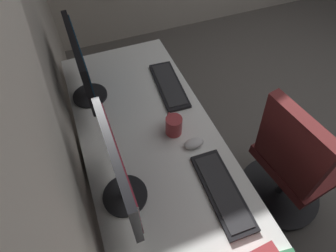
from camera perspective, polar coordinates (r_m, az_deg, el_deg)
name	(u,v)px	position (r m, az deg, el deg)	size (l,w,h in m)	color
wall_back	(19,66)	(1.04, -28.85, 10.92)	(4.57, 0.10, 2.60)	beige
desk	(159,164)	(1.42, -1.90, -7.91)	(1.88, 0.70, 0.73)	white
drawer_pedestal	(146,167)	(1.77, -4.55, -8.51)	(0.40, 0.51, 0.69)	white
monitor_primary	(119,171)	(1.07, -10.30, -9.19)	(0.49, 0.20, 0.40)	black
monitor_secondary	(81,65)	(1.54, -17.77, 12.11)	(0.54, 0.20, 0.40)	black
keyboard_main	(169,85)	(1.67, 0.20, 8.60)	(0.43, 0.17, 0.02)	black
keyboard_spare	(222,191)	(1.28, 11.33, -13.27)	(0.43, 0.16, 0.02)	black
mouse_main	(194,143)	(1.39, 5.44, -3.62)	(0.06, 0.10, 0.03)	silver
coffee_mug	(174,125)	(1.40, 1.19, 0.15)	(0.13, 0.09, 0.11)	#A53338
office_chair	(291,166)	(1.80, 24.40, -7.71)	(0.56, 0.58, 0.97)	maroon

